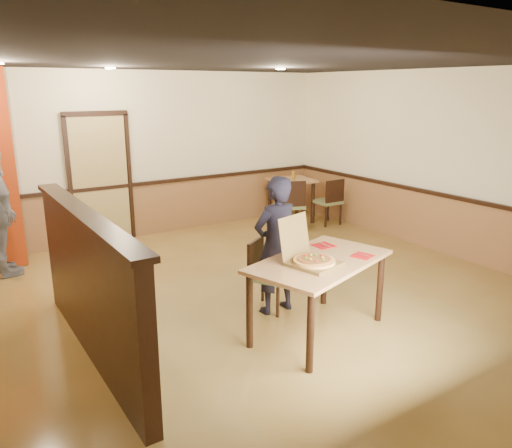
{
  "coord_description": "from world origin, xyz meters",
  "views": [
    {
      "loc": [
        -3.07,
        -4.69,
        2.51
      ],
      "look_at": [
        -0.01,
        0.0,
        0.98
      ],
      "focal_mm": 35.0,
      "sensor_mm": 36.0,
      "label": 1
    }
  ],
  "objects_px": {
    "side_chair_right": "(330,200)",
    "diner": "(276,246)",
    "main_table": "(319,270)",
    "condiment": "(294,176)",
    "diner_chair": "(265,272)",
    "side_table": "(291,188)",
    "pizza_box": "(310,259)",
    "side_chair_left": "(291,204)"
  },
  "relations": [
    {
      "from": "side_chair_right",
      "to": "diner",
      "type": "xyz_separation_m",
      "value": [
        -3.04,
        -2.54,
        0.31
      ]
    },
    {
      "from": "main_table",
      "to": "diner",
      "type": "bearing_deg",
      "value": 77.54
    },
    {
      "from": "condiment",
      "to": "diner_chair",
      "type": "bearing_deg",
      "value": -131.92
    },
    {
      "from": "condiment",
      "to": "side_table",
      "type": "bearing_deg",
      "value": 76.58
    },
    {
      "from": "side_table",
      "to": "condiment",
      "type": "xyz_separation_m",
      "value": [
        -0.02,
        -0.1,
        0.26
      ]
    },
    {
      "from": "diner_chair",
      "to": "condiment",
      "type": "distance_m",
      "value": 3.96
    },
    {
      "from": "side_chair_right",
      "to": "diner",
      "type": "relative_size",
      "value": 0.55
    },
    {
      "from": "diner_chair",
      "to": "pizza_box",
      "type": "xyz_separation_m",
      "value": [
        -0.06,
        -0.88,
        0.43
      ]
    },
    {
      "from": "side_chair_right",
      "to": "condiment",
      "type": "bearing_deg",
      "value": -46.59
    },
    {
      "from": "side_chair_left",
      "to": "side_table",
      "type": "distance_m",
      "value": 0.79
    },
    {
      "from": "side_chair_right",
      "to": "pizza_box",
      "type": "relative_size",
      "value": 1.46
    },
    {
      "from": "side_chair_right",
      "to": "condiment",
      "type": "distance_m",
      "value": 0.82
    },
    {
      "from": "diner_chair",
      "to": "side_chair_right",
      "type": "bearing_deg",
      "value": 5.78
    },
    {
      "from": "pizza_box",
      "to": "side_chair_left",
      "type": "bearing_deg",
      "value": 41.61
    },
    {
      "from": "diner",
      "to": "pizza_box",
      "type": "xyz_separation_m",
      "value": [
        -0.11,
        -0.75,
        0.08
      ]
    },
    {
      "from": "main_table",
      "to": "diner",
      "type": "relative_size",
      "value": 1.08
    },
    {
      "from": "main_table",
      "to": "side_chair_right",
      "type": "relative_size",
      "value": 1.95
    },
    {
      "from": "pizza_box",
      "to": "condiment",
      "type": "xyz_separation_m",
      "value": [
        2.69,
        3.8,
        0.03
      ]
    },
    {
      "from": "side_chair_left",
      "to": "side_table",
      "type": "xyz_separation_m",
      "value": [
        0.47,
        0.62,
        0.12
      ]
    },
    {
      "from": "condiment",
      "to": "side_chair_left",
      "type": "bearing_deg",
      "value": -131.03
    },
    {
      "from": "pizza_box",
      "to": "condiment",
      "type": "bearing_deg",
      "value": 40.61
    },
    {
      "from": "main_table",
      "to": "pizza_box",
      "type": "relative_size",
      "value": 2.85
    },
    {
      "from": "main_table",
      "to": "diner_chair",
      "type": "bearing_deg",
      "value": 80.67
    },
    {
      "from": "side_chair_right",
      "to": "pizza_box",
      "type": "distance_m",
      "value": 4.57
    },
    {
      "from": "side_chair_left",
      "to": "main_table",
      "type": "bearing_deg",
      "value": 78.03
    },
    {
      "from": "diner_chair",
      "to": "side_table",
      "type": "distance_m",
      "value": 4.03
    },
    {
      "from": "side_chair_right",
      "to": "side_table",
      "type": "distance_m",
      "value": 0.78
    },
    {
      "from": "diner",
      "to": "main_table",
      "type": "bearing_deg",
      "value": 92.76
    },
    {
      "from": "diner_chair",
      "to": "side_chair_left",
      "type": "height_order",
      "value": "side_chair_left"
    },
    {
      "from": "side_chair_left",
      "to": "condiment",
      "type": "height_order",
      "value": "condiment"
    },
    {
      "from": "main_table",
      "to": "diner",
      "type": "xyz_separation_m",
      "value": [
        -0.06,
        0.69,
        0.09
      ]
    },
    {
      "from": "side_table",
      "to": "condiment",
      "type": "relative_size",
      "value": 5.49
    },
    {
      "from": "side_chair_left",
      "to": "side_table",
      "type": "bearing_deg",
      "value": -107.0
    },
    {
      "from": "side_chair_right",
      "to": "pizza_box",
      "type": "xyz_separation_m",
      "value": [
        -3.16,
        -3.29,
        0.4
      ]
    },
    {
      "from": "side_chair_left",
      "to": "pizza_box",
      "type": "relative_size",
      "value": 1.58
    },
    {
      "from": "main_table",
      "to": "side_chair_left",
      "type": "bearing_deg",
      "value": 40.3
    },
    {
      "from": "pizza_box",
      "to": "side_chair_right",
      "type": "bearing_deg",
      "value": 31.97
    },
    {
      "from": "main_table",
      "to": "diner_chair",
      "type": "distance_m",
      "value": 0.87
    },
    {
      "from": "main_table",
      "to": "diner_chair",
      "type": "xyz_separation_m",
      "value": [
        -0.11,
        0.82,
        -0.26
      ]
    },
    {
      "from": "side_chair_right",
      "to": "side_chair_left",
      "type": "bearing_deg",
      "value": 1.15
    },
    {
      "from": "diner_chair",
      "to": "diner",
      "type": "relative_size",
      "value": 0.52
    },
    {
      "from": "side_chair_right",
      "to": "pizza_box",
      "type": "height_order",
      "value": "pizza_box"
    }
  ]
}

